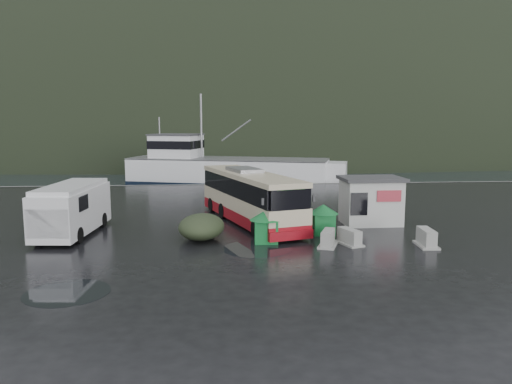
{
  "coord_description": "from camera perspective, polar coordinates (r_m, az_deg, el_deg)",
  "views": [
    {
      "loc": [
        -0.23,
        -24.86,
        5.74
      ],
      "look_at": [
        2.07,
        3.21,
        1.7
      ],
      "focal_mm": 35.0,
      "sensor_mm": 36.0,
      "label": 1
    }
  ],
  "objects": [
    {
      "name": "waste_bin_left",
      "position": [
        23.84,
        1.15,
        -5.77
      ],
      "size": [
        1.18,
        1.18,
        1.57
      ],
      "primitive_type": null,
      "rotation": [
        0.0,
        0.0,
        -0.05
      ],
      "color": "#136D2E",
      "rests_on": "ground"
    },
    {
      "name": "quay_edge",
      "position": [
        45.22,
        -4.35,
        0.85
      ],
      "size": [
        160.0,
        0.6,
        1.5
      ],
      "primitive_type": "cube",
      "color": "#999993",
      "rests_on": "ground"
    },
    {
      "name": "fishing_trawler",
      "position": [
        52.63,
        -3.26,
        1.89
      ],
      "size": [
        25.12,
        12.63,
        9.85
      ],
      "primitive_type": null,
      "rotation": [
        0.0,
        0.0,
        -0.31
      ],
      "color": "silver",
      "rests_on": "ground"
    },
    {
      "name": "headland",
      "position": [
        275.11,
        -2.56,
        6.96
      ],
      "size": [
        780.0,
        540.0,
        570.0
      ],
      "primitive_type": "ellipsoid",
      "color": "black",
      "rests_on": "ground"
    },
    {
      "name": "coach_bus",
      "position": [
        28.42,
        -0.7,
        -3.49
      ],
      "size": [
        5.85,
        11.17,
        3.06
      ],
      "primitive_type": null,
      "rotation": [
        0.0,
        0.0,
        0.3
      ],
      "color": "#C7B896",
      "rests_on": "ground"
    },
    {
      "name": "white_van",
      "position": [
        27.1,
        -20.12,
        -4.57
      ],
      "size": [
        2.69,
        6.39,
        2.6
      ],
      "primitive_type": null,
      "rotation": [
        0.0,
        0.0,
        -0.09
      ],
      "color": "silver",
      "rests_on": "ground"
    },
    {
      "name": "ground",
      "position": [
        25.51,
        -4.06,
        -4.86
      ],
      "size": [
        160.0,
        160.0,
        0.0
      ],
      "primitive_type": "plane",
      "color": "black",
      "rests_on": "ground"
    },
    {
      "name": "jersey_barrier_b",
      "position": [
        23.84,
        10.61,
        -5.92
      ],
      "size": [
        1.19,
        1.64,
        0.74
      ],
      "primitive_type": null,
      "rotation": [
        0.0,
        0.0,
        0.34
      ],
      "color": "#999993",
      "rests_on": "ground"
    },
    {
      "name": "waste_bin_right",
      "position": [
        25.77,
        7.64,
        -4.78
      ],
      "size": [
        1.1,
        1.1,
        1.54
      ],
      "primitive_type": null,
      "rotation": [
        0.0,
        0.0,
        0.0
      ],
      "color": "#136D2E",
      "rests_on": "ground"
    },
    {
      "name": "puddles",
      "position": [
        20.37,
        -8.0,
        -8.27
      ],
      "size": [
        9.91,
        8.28,
        0.01
      ],
      "color": "black",
      "rests_on": "ground"
    },
    {
      "name": "jersey_barrier_c",
      "position": [
        24.43,
        18.85,
        -5.87
      ],
      "size": [
        0.95,
        1.68,
        0.81
      ],
      "primitive_type": null,
      "rotation": [
        0.0,
        0.0,
        -0.09
      ],
      "color": "#999993",
      "rests_on": "ground"
    },
    {
      "name": "harbor_water",
      "position": [
        134.98,
        -4.6,
        5.7
      ],
      "size": [
        300.0,
        180.0,
        0.02
      ],
      "primitive_type": "cube",
      "color": "black",
      "rests_on": "ground"
    },
    {
      "name": "dome_tent",
      "position": [
        24.66,
        -6.22,
        -5.35
      ],
      "size": [
        2.61,
        3.38,
        1.22
      ],
      "primitive_type": null,
      "rotation": [
        0.0,
        0.0,
        -0.13
      ],
      "color": "#2D3721",
      "rests_on": "ground"
    },
    {
      "name": "ticket_kiosk",
      "position": [
        28.78,
        12.9,
        -3.55
      ],
      "size": [
        3.42,
        2.61,
        2.64
      ],
      "primitive_type": null,
      "rotation": [
        0.0,
        0.0,
        0.02
      ],
      "color": "#BBBBB6",
      "rests_on": "ground"
    },
    {
      "name": "jersey_barrier_a",
      "position": [
        23.37,
        8.2,
        -6.14
      ],
      "size": [
        1.24,
        1.67,
        0.75
      ],
      "primitive_type": null,
      "rotation": [
        0.0,
        0.0,
        -0.37
      ],
      "color": "#999993",
      "rests_on": "ground"
    }
  ]
}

